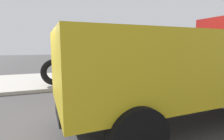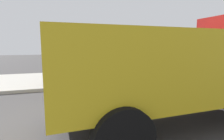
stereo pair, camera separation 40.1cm
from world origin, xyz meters
The scene contains 6 objects.
ground_plane centered at (0.00, 0.00, 0.00)m, with size 80.00×80.00×0.00m, color #423F3F.
sidewalk_curb centered at (0.00, 6.50, 0.07)m, with size 36.00×5.00×0.15m, color #ADA89E.
fire_hydrant centered at (0.73, 5.20, 0.65)m, with size 0.27×0.60×0.94m.
loose_tire centered at (0.44, 4.66, 0.81)m, with size 1.28×1.28×0.29m, color black.
stop_sign centered at (4.15, 4.46, 1.71)m, with size 0.76×0.08×2.24m.
dump_truck_yellow centered at (3.95, -0.53, 1.61)m, with size 7.05×2.93×3.00m.
Camera 2 is at (0.48, -4.41, 2.08)m, focal length 28.21 mm.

